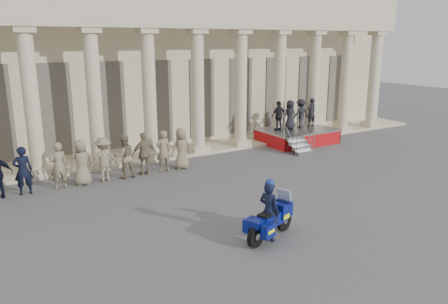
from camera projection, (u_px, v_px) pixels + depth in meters
The scene contains 5 objects.
ground at pixel (208, 222), 14.23m from camera, with size 90.00×90.00×0.00m, color #4C4C4F.
building at pixel (84, 62), 25.32m from camera, with size 40.00×12.50×9.00m.
reviewing_stand at pixel (296, 121), 24.86m from camera, with size 4.04×3.92×2.47m.
motorcycle at pixel (271, 219), 12.94m from camera, with size 2.08×1.18×1.38m.
rider at pixel (269, 210), 12.77m from camera, with size 0.62×0.76×1.89m.
Camera 1 is at (-6.40, -11.57, 5.76)m, focal length 35.00 mm.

